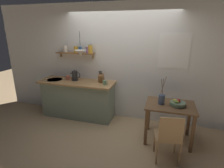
# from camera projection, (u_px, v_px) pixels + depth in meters

# --- Properties ---
(ground_plane) EXTENTS (14.00, 14.00, 0.00)m
(ground_plane) POSITION_uv_depth(u_px,v_px,m) (113.00, 128.00, 4.02)
(ground_plane) COLOR tan
(back_wall) EXTENTS (6.80, 0.11, 2.70)m
(back_wall) POSITION_uv_depth(u_px,v_px,m) (129.00, 64.00, 4.15)
(back_wall) COLOR white
(back_wall) RESTS_ON ground_plane
(kitchen_counter) EXTENTS (1.83, 0.63, 0.93)m
(kitchen_counter) POSITION_uv_depth(u_px,v_px,m) (78.00, 99.00, 4.44)
(kitchen_counter) COLOR gray
(kitchen_counter) RESTS_ON ground_plane
(wall_shelf) EXTENTS (0.97, 0.20, 0.33)m
(wall_shelf) POSITION_uv_depth(u_px,v_px,m) (79.00, 51.00, 4.25)
(wall_shelf) COLOR brown
(dining_table) EXTENTS (0.91, 0.67, 0.76)m
(dining_table) POSITION_uv_depth(u_px,v_px,m) (170.00, 111.00, 3.42)
(dining_table) COLOR brown
(dining_table) RESTS_ON ground_plane
(dining_chair_near) EXTENTS (0.48, 0.45, 0.87)m
(dining_chair_near) POSITION_uv_depth(u_px,v_px,m) (169.00, 136.00, 2.87)
(dining_chair_near) COLOR tan
(dining_chair_near) RESTS_ON ground_plane
(fruit_bowl) EXTENTS (0.28, 0.28, 0.14)m
(fruit_bowl) POSITION_uv_depth(u_px,v_px,m) (178.00, 103.00, 3.32)
(fruit_bowl) COLOR slate
(fruit_bowl) RESTS_ON dining_table
(twig_vase) EXTENTS (0.12, 0.12, 0.55)m
(twig_vase) POSITION_uv_depth(u_px,v_px,m) (162.00, 99.00, 3.38)
(twig_vase) COLOR #475675
(twig_vase) RESTS_ON dining_table
(electric_kettle) EXTENTS (0.25, 0.16, 0.26)m
(electric_kettle) POSITION_uv_depth(u_px,v_px,m) (75.00, 76.00, 4.32)
(electric_kettle) COLOR black
(electric_kettle) RESTS_ON kitchen_counter
(knife_block) EXTENTS (0.10, 0.18, 0.29)m
(knife_block) POSITION_uv_depth(u_px,v_px,m) (101.00, 78.00, 4.15)
(knife_block) COLOR brown
(knife_block) RESTS_ON kitchen_counter
(coffee_mug_by_sink) EXTENTS (0.13, 0.09, 0.10)m
(coffee_mug_by_sink) POSITION_uv_depth(u_px,v_px,m) (68.00, 78.00, 4.40)
(coffee_mug_by_sink) COLOR #C6664C
(coffee_mug_by_sink) RESTS_ON kitchen_counter
(coffee_mug_spare) EXTENTS (0.12, 0.08, 0.10)m
(coffee_mug_spare) POSITION_uv_depth(u_px,v_px,m) (105.00, 83.00, 4.00)
(coffee_mug_spare) COLOR slate
(coffee_mug_spare) RESTS_ON kitchen_counter
(pendant_lamp) EXTENTS (0.26, 0.26, 0.50)m
(pendant_lamp) POSITION_uv_depth(u_px,v_px,m) (80.00, 53.00, 3.91)
(pendant_lamp) COLOR black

